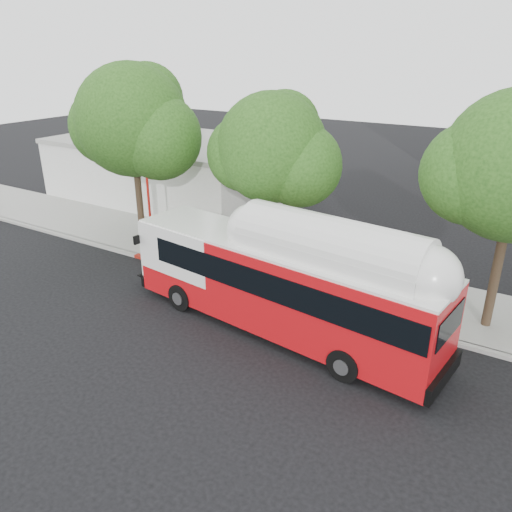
{
  "coord_description": "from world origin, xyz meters",
  "views": [
    {
      "loc": [
        10.19,
        -13.65,
        10.31
      ],
      "look_at": [
        0.02,
        3.0,
        2.12
      ],
      "focal_mm": 35.0,
      "sensor_mm": 36.0,
      "label": 1
    }
  ],
  "objects": [
    {
      "name": "ground",
      "position": [
        0.0,
        0.0,
        0.0
      ],
      "size": [
        120.0,
        120.0,
        0.0
      ],
      "primitive_type": "plane",
      "color": "black",
      "rests_on": "ground"
    },
    {
      "name": "sidewalk",
      "position": [
        0.0,
        6.5,
        0.07
      ],
      "size": [
        60.0,
        5.0,
        0.15
      ],
      "primitive_type": "cube",
      "color": "gray",
      "rests_on": "ground"
    },
    {
      "name": "curb_strip",
      "position": [
        0.0,
        3.9,
        0.07
      ],
      "size": [
        60.0,
        0.3,
        0.15
      ],
      "primitive_type": "cube",
      "color": "gray",
      "rests_on": "ground"
    },
    {
      "name": "red_curb_segment",
      "position": [
        -3.0,
        3.9,
        0.08
      ],
      "size": [
        10.0,
        0.32,
        0.16
      ],
      "primitive_type": "cube",
      "color": "maroon",
      "rests_on": "ground"
    },
    {
      "name": "street_tree_left",
      "position": [
        -8.53,
        5.56,
        6.6
      ],
      "size": [
        6.67,
        5.8,
        9.74
      ],
      "color": "#2D2116",
      "rests_on": "ground"
    },
    {
      "name": "street_tree_mid",
      "position": [
        -0.59,
        6.06,
        5.91
      ],
      "size": [
        5.75,
        5.0,
        8.62
      ],
      "color": "#2D2116",
      "rests_on": "ground"
    },
    {
      "name": "low_commercial_bldg",
      "position": [
        -14.0,
        14.0,
        2.15
      ],
      "size": [
        16.2,
        10.2,
        4.25
      ],
      "color": "silver",
      "rests_on": "ground"
    },
    {
      "name": "transit_bus",
      "position": [
        2.12,
        1.39,
        1.91
      ],
      "size": [
        13.99,
        4.35,
        4.08
      ],
      "rotation": [
        0.0,
        0.0,
        -0.12
      ],
      "color": "red",
      "rests_on": "ground"
    },
    {
      "name": "signal_pole",
      "position": [
        -7.48,
        4.64,
        2.39
      ],
      "size": [
        0.13,
        0.44,
        4.66
      ],
      "color": "red",
      "rests_on": "ground"
    }
  ]
}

